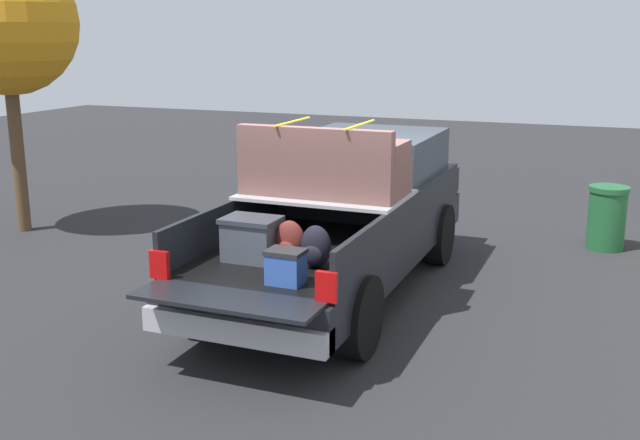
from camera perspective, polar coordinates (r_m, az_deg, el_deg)
name	(u,v)px	position (r m, az deg, el deg)	size (l,w,h in m)	color
ground_plane	(338,293)	(9.72, 1.33, -5.51)	(40.00, 40.00, 0.00)	#262628
pickup_truck	(348,212)	(9.78, 2.15, 0.62)	(6.05, 2.06, 2.23)	black
tree_background	(5,24)	(13.30, -22.68, 13.48)	(2.28, 2.28, 4.54)	brown
trash_can	(607,217)	(12.34, 20.84, 0.18)	(0.60, 0.60, 0.98)	#1E592D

